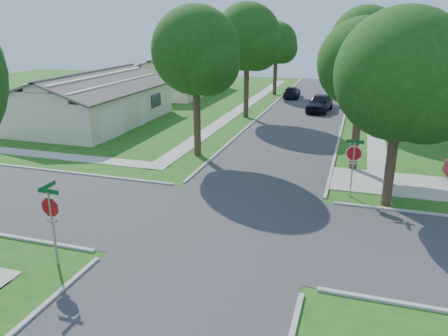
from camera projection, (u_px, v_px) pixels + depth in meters
ground at (228, 225)px, 17.99m from camera, size 100.00×100.00×0.00m
road_ns at (228, 225)px, 17.99m from camera, size 7.00×100.00×0.02m
sidewalk_ne at (374, 113)px, 39.79m from camera, size 1.20×40.00×0.04m
sidewalk_nw at (245, 106)px, 43.23m from camera, size 1.20×40.00×0.04m
driveway at (417, 186)px, 22.18m from camera, size 8.80×3.60×0.05m
stop_sign_sw at (51, 211)px, 14.42m from camera, size 1.05×0.80×2.98m
stop_sign_ne at (354, 156)px, 20.27m from camera, size 1.05×0.80×2.98m
tree_e_near at (364, 68)px, 23.00m from camera, size 4.97×4.80×8.28m
tree_e_mid at (366, 45)px, 33.66m from camera, size 5.59×5.40×9.21m
tree_e_far at (366, 42)px, 45.51m from camera, size 5.17×5.00×8.72m
tree_w_near at (197, 55)px, 25.50m from camera, size 5.38×5.20×8.97m
tree_w_mid at (248, 40)px, 36.24m from camera, size 5.80×5.60×9.56m
tree_w_far at (277, 45)px, 48.32m from camera, size 4.76×4.60×8.04m
tree_ne_corner at (403, 81)px, 18.22m from camera, size 5.80×5.60×8.66m
house_nw_near at (94, 105)px, 35.59m from camera, size 8.42×13.60×4.23m
house_nw_far at (176, 80)px, 50.97m from camera, size 8.42×13.60×4.23m
car_curb_east at (320, 103)px, 40.47m from camera, size 2.36×4.85×1.59m
car_curb_west at (292, 92)px, 47.90m from camera, size 1.94×4.23×1.20m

